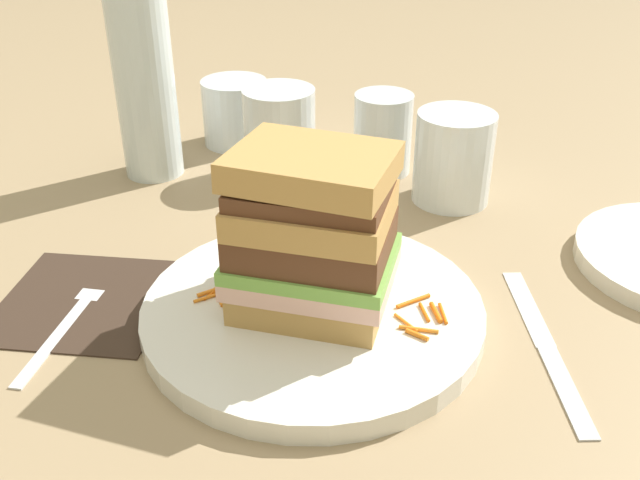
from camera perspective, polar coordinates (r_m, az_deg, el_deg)
The scene contains 25 objects.
ground_plane at distance 0.57m, azimuth -0.63°, elevation -6.73°, with size 3.00×3.00×0.00m, color #9E8460.
main_plate at distance 0.57m, azimuth -0.34°, elevation -5.74°, with size 0.27×0.27×0.02m, color white.
sandwich at distance 0.53m, azimuth -0.44°, elevation 0.52°, with size 0.14×0.11×0.13m.
carrot_shred_0 at distance 0.59m, azimuth -6.06°, elevation -3.52°, with size 0.00×0.00×0.02m, color orange.
carrot_shred_1 at distance 0.57m, azimuth -6.54°, elevation -4.77°, with size 0.00×0.00×0.03m, color orange.
carrot_shred_2 at distance 0.58m, azimuth -8.83°, elevation -4.08°, with size 0.00×0.00×0.02m, color orange.
carrot_shred_3 at distance 0.58m, azimuth -7.94°, elevation -4.51°, with size 0.00×0.00×0.02m, color orange.
carrot_shred_4 at distance 0.57m, azimuth -7.79°, elevation -4.87°, with size 0.00×0.00×0.03m, color orange.
carrot_shred_5 at distance 0.58m, azimuth -9.15°, elevation -4.72°, with size 0.00×0.00×0.02m, color orange.
carrot_shred_6 at distance 0.59m, azimuth -8.23°, elevation -3.97°, with size 0.00×0.00×0.03m, color orange.
carrot_shred_7 at distance 0.54m, azimuth 7.82°, elevation -7.02°, with size 0.00×0.00×0.03m, color orange.
carrot_shred_8 at distance 0.56m, azimuth 9.72°, elevation -5.85°, with size 0.00×0.00×0.03m, color orange.
carrot_shred_9 at distance 0.54m, azimuth 7.70°, elevation -7.45°, with size 0.00×0.00×0.02m, color orange.
carrot_shred_10 at distance 0.55m, azimuth 6.83°, elevation -6.52°, with size 0.00×0.00×0.03m, color orange.
carrot_shred_11 at distance 0.56m, azimuth 9.16°, elevation -5.54°, with size 0.00×0.00×0.02m, color orange.
carrot_shred_12 at distance 0.56m, azimuth 8.26°, elevation -5.59°, with size 0.00×0.00×0.02m, color orange.
carrot_shred_13 at distance 0.57m, azimuth 7.40°, elevation -4.81°, with size 0.00×0.00×0.03m, color orange.
napkin_dark at distance 0.63m, azimuth -18.09°, elevation -4.54°, with size 0.14×0.14×0.00m, color #38281E.
fork at distance 0.61m, azimuth -19.04°, elevation -5.45°, with size 0.03×0.17×0.00m.
knife at distance 0.57m, azimuth 17.56°, elevation -8.16°, with size 0.04×0.20×0.00m.
juice_glass at distance 0.76m, azimuth 10.49°, elevation 6.10°, with size 0.08×0.08×0.10m.
water_bottle at distance 0.80m, azimuth -13.92°, elevation 13.59°, with size 0.06×0.06×0.29m.
empty_tumbler_0 at distance 0.90m, azimuth -6.73°, elevation 10.03°, with size 0.08×0.08×0.08m, color silver.
empty_tumbler_1 at distance 0.82m, azimuth 4.98°, elevation 8.40°, with size 0.07×0.07×0.09m, color silver.
empty_tumbler_2 at distance 0.81m, azimuth -3.23°, elevation 8.55°, with size 0.08×0.08×0.10m, color silver.
Camera 1 is at (0.06, -0.46, 0.34)m, focal length 40.38 mm.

